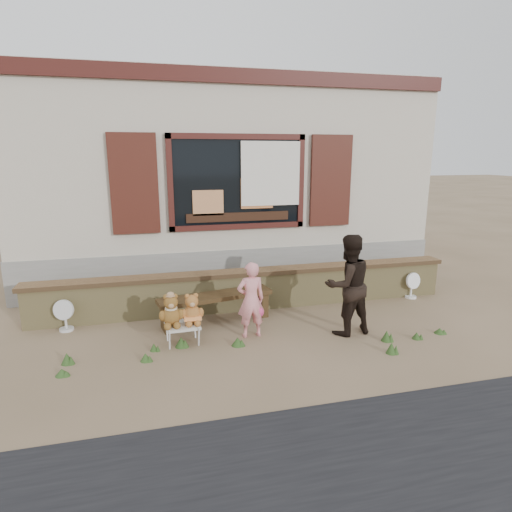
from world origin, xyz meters
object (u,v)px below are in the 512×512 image
object	(u,v)px
folding_chair	(182,326)
child	(251,300)
bench	(216,302)
teddy_bear_left	(171,309)
adult	(348,285)
teddy_bear_right	(192,308)

from	to	relation	value
folding_chair	child	world-z (taller)	child
bench	folding_chair	world-z (taller)	bench
teddy_bear_left	child	xyz separation A→B (m)	(1.11, 0.01, 0.04)
folding_chair	adult	xyz separation A→B (m)	(2.34, -0.22, 0.48)
bench	teddy_bear_right	world-z (taller)	teddy_bear_right
folding_chair	teddy_bear_left	xyz separation A→B (m)	(-0.14, -0.01, 0.25)
teddy_bear_left	teddy_bear_right	size ratio (longest dim) A/B	1.04
teddy_bear_left	child	world-z (taller)	child
bench	teddy_bear_left	xyz separation A→B (m)	(-0.70, -0.65, 0.18)
folding_chair	bench	bearing A→B (deg)	45.95
adult	teddy_bear_left	bearing A→B (deg)	-12.84
folding_chair	teddy_bear_left	distance (m)	0.29
teddy_bear_left	child	distance (m)	1.11
teddy_bear_left	adult	distance (m)	2.50
bench	folding_chair	bearing A→B (deg)	-142.35
adult	child	bearing A→B (deg)	-17.34
teddy_bear_right	teddy_bear_left	bearing A→B (deg)	-180.00
folding_chair	teddy_bear_right	size ratio (longest dim) A/B	1.11
bench	folding_chair	size ratio (longest dim) A/B	3.76
folding_chair	teddy_bear_right	bearing A→B (deg)	0.00
teddy_bear_left	adult	size ratio (longest dim) A/B	0.31
bench	child	world-z (taller)	child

